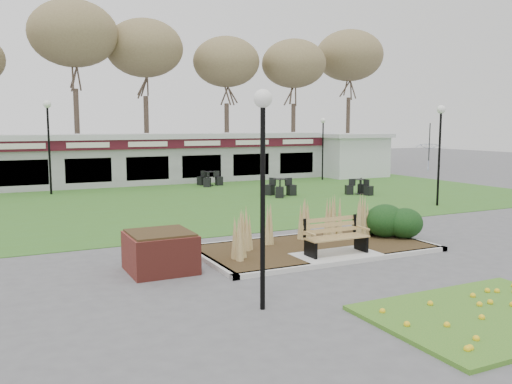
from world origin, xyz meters
name	(u,v)px	position (x,y,z in m)	size (l,w,h in m)	color
ground	(340,260)	(0.00, 0.00, 0.00)	(100.00, 100.00, 0.00)	#515154
lawn	(186,201)	(0.00, 12.00, 0.01)	(34.00, 16.00, 0.02)	#386720
flower_bed	(488,314)	(0.00, -4.60, 0.07)	(4.20, 3.00, 0.16)	#2D7120
planting_bed	(349,232)	(1.27, 1.35, 0.37)	(6.75, 3.40, 1.27)	#2F2613
park_bench	(335,236)	(0.00, 0.25, 0.59)	(1.70, 0.66, 0.93)	#9B7B46
brick_planter	(160,251)	(-4.40, 1.00, 0.48)	(1.50, 1.50, 0.95)	maroon
food_pavilion	(141,158)	(0.00, 19.96, 1.48)	(24.60, 3.40, 2.90)	gray
service_hut	(352,155)	(13.50, 18.00, 1.45)	(4.40, 3.40, 2.83)	silver
tree_backdrop	(109,53)	(0.00, 28.00, 8.36)	(47.24, 5.24, 10.36)	#47382B
lamp_post_near_left	(263,151)	(-3.43, -2.42, 2.97)	(0.34, 0.34, 4.07)	black
lamp_post_mid_right	(440,133)	(9.05, 5.82, 3.08)	(0.35, 0.35, 4.23)	black
lamp_post_far_right	(323,135)	(10.57, 17.00, 2.78)	(0.32, 0.32, 3.82)	black
lamp_post_far_left	(48,126)	(-5.26, 17.00, 3.35)	(0.38, 0.38, 4.59)	black
bistro_set_b	(209,181)	(3.06, 17.00, 0.29)	(1.33, 1.51, 0.80)	black
bistro_set_c	(360,189)	(8.35, 10.27, 0.27)	(1.37, 1.36, 0.75)	black
bistro_set_d	(280,190)	(4.52, 11.41, 0.30)	(1.38, 1.57, 0.83)	black
patio_umbrella	(429,157)	(15.39, 13.00, 1.52)	(2.44, 2.46, 2.40)	black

